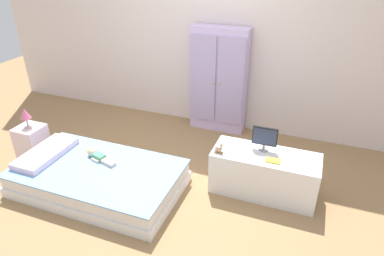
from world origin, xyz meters
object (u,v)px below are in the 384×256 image
(bed, at_px, (99,178))
(tv_stand, at_px, (264,173))
(doll, at_px, (96,155))
(table_lamp, at_px, (25,114))
(nightstand, at_px, (32,142))
(tv_monitor, at_px, (265,137))
(rocking_horse_toy, at_px, (219,149))
(book_yellow, at_px, (273,161))
(wardrobe, at_px, (219,81))

(bed, bearing_deg, tv_stand, 18.97)
(bed, xyz_separation_m, doll, (-0.11, 0.15, 0.17))
(table_lamp, bearing_deg, bed, -12.85)
(bed, xyz_separation_m, tv_stand, (1.59, 0.55, 0.10))
(doll, xyz_separation_m, nightstand, (-0.97, 0.09, -0.10))
(bed, bearing_deg, tv_monitor, 21.80)
(bed, distance_m, tv_stand, 1.68)
(nightstand, xyz_separation_m, rocking_horse_toy, (2.23, 0.16, 0.31))
(bed, bearing_deg, rocking_horse_toy, 19.50)
(bed, relative_size, rocking_horse_toy, 14.91)
(tv_stand, distance_m, book_yellow, 0.26)
(bed, height_order, table_lamp, table_lamp)
(rocking_horse_toy, bearing_deg, doll, -168.54)
(table_lamp, relative_size, tv_monitor, 0.94)
(tv_monitor, bearing_deg, wardrobe, 126.28)
(doll, relative_size, tv_monitor, 1.54)
(doll, relative_size, wardrobe, 0.28)
(doll, bearing_deg, bed, -54.88)
(nightstand, relative_size, book_yellow, 2.80)
(nightstand, height_order, tv_stand, tv_stand)
(nightstand, bearing_deg, table_lamp, 0.00)
(bed, height_order, doll, doll)
(doll, bearing_deg, tv_monitor, 15.72)
(doll, height_order, tv_monitor, tv_monitor)
(tv_stand, bearing_deg, doll, -166.94)
(wardrobe, bearing_deg, doll, -118.61)
(nightstand, distance_m, book_yellow, 2.77)
(nightstand, distance_m, tv_stand, 2.69)
(tv_stand, bearing_deg, bed, -161.03)
(nightstand, distance_m, tv_monitor, 2.68)
(bed, height_order, tv_stand, tv_stand)
(tv_monitor, bearing_deg, bed, -158.20)
(rocking_horse_toy, bearing_deg, nightstand, -175.86)
(tv_stand, relative_size, book_yellow, 7.41)
(wardrobe, relative_size, rocking_horse_toy, 12.27)
(table_lamp, bearing_deg, nightstand, 0.00)
(doll, relative_size, book_yellow, 2.77)
(nightstand, relative_size, table_lamp, 1.65)
(nightstand, bearing_deg, tv_stand, 6.40)
(doll, relative_size, tv_stand, 0.37)
(wardrobe, bearing_deg, rocking_horse_toy, -72.49)
(tv_stand, distance_m, tv_monitor, 0.38)
(tv_monitor, xyz_separation_m, rocking_horse_toy, (-0.39, -0.21, -0.09))
(nightstand, bearing_deg, doll, -5.50)
(tv_monitor, bearing_deg, tv_stand, -59.65)
(table_lamp, xyz_separation_m, tv_monitor, (2.63, 0.37, 0.04))
(table_lamp, bearing_deg, book_yellow, 4.24)
(wardrobe, distance_m, tv_monitor, 1.36)
(wardrobe, relative_size, book_yellow, 9.86)
(doll, bearing_deg, table_lamp, 174.50)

